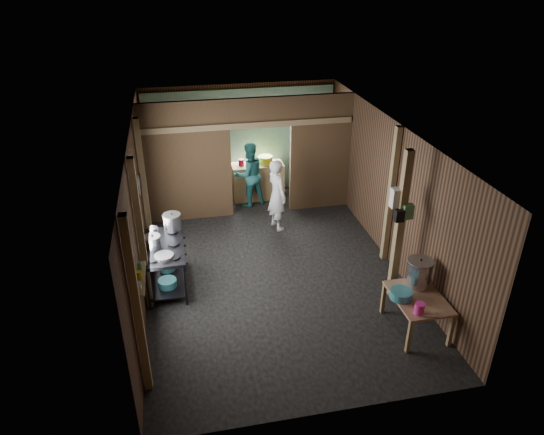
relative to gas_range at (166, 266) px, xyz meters
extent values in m
cube|color=black|center=(1.88, 0.29, -0.40)|extent=(4.50, 7.00, 0.00)
cube|color=#3C3936|center=(1.88, 0.29, 2.20)|extent=(4.50, 7.00, 0.00)
cube|color=brown|center=(1.88, 3.79, 0.90)|extent=(4.50, 0.00, 2.60)
cube|color=brown|center=(1.88, -3.21, 0.90)|extent=(4.50, 0.00, 2.60)
cube|color=brown|center=(-0.37, 0.29, 0.90)|extent=(0.00, 7.00, 2.60)
cube|color=brown|center=(4.13, 0.29, 0.90)|extent=(0.00, 7.00, 2.60)
cube|color=brown|center=(0.55, 2.49, 0.90)|extent=(1.85, 0.10, 2.60)
cube|color=brown|center=(3.46, 2.49, 0.90)|extent=(1.35, 0.10, 2.60)
cube|color=brown|center=(2.13, 2.49, 1.90)|extent=(1.30, 0.10, 0.60)
cube|color=#77ABAD|center=(1.88, 3.73, 0.85)|extent=(4.40, 0.06, 2.50)
cube|color=#9B7F52|center=(2.18, 3.24, 0.02)|extent=(1.20, 0.50, 0.85)
cylinder|color=silver|center=(2.13, 3.69, 1.50)|extent=(0.20, 0.03, 0.20)
cube|color=#9B7F52|center=(-0.30, -2.31, 0.90)|extent=(0.10, 0.12, 2.60)
cube|color=#9B7F52|center=(-0.30, -0.51, 0.90)|extent=(0.10, 0.12, 2.60)
cube|color=#9B7F52|center=(-0.30, 1.49, 0.90)|extent=(0.10, 0.12, 2.60)
cube|color=#9B7F52|center=(4.06, 0.09, 0.90)|extent=(0.10, 0.12, 2.60)
cube|color=#9B7F52|center=(3.73, -1.01, 0.90)|extent=(0.12, 0.12, 2.60)
cube|color=#9B7F52|center=(1.88, 2.44, 1.65)|extent=(4.40, 0.12, 0.12)
cylinder|color=#949494|center=(-0.33, 0.69, 1.25)|extent=(0.03, 0.34, 0.34)
cylinder|color=black|center=(-0.33, 1.09, 1.15)|extent=(0.03, 0.30, 0.30)
cube|color=#9B7F52|center=(-0.27, -1.81, 1.00)|extent=(0.14, 0.80, 0.03)
cylinder|color=silver|center=(-0.27, -2.06, 1.06)|extent=(0.07, 0.07, 0.10)
cylinder|color=gold|center=(-0.27, -1.81, 1.06)|extent=(0.08, 0.08, 0.10)
cylinder|color=#498F5F|center=(-0.27, -1.59, 1.06)|extent=(0.06, 0.06, 0.10)
cube|color=silver|center=(3.68, -0.93, 1.38)|extent=(0.22, 0.15, 0.32)
cube|color=#498F5F|center=(3.80, -1.07, 1.20)|extent=(0.16, 0.12, 0.24)
cube|color=black|center=(3.66, -1.09, 1.15)|extent=(0.14, 0.10, 0.20)
cylinder|color=#B8B8C4|center=(-0.17, 0.48, 0.46)|extent=(0.20, 0.20, 0.11)
cylinder|color=teal|center=(0.00, -0.25, -0.18)|extent=(0.31, 0.31, 0.13)
cylinder|color=teal|center=(0.00, 0.26, -0.19)|extent=(0.29, 0.29, 0.12)
cylinder|color=teal|center=(3.44, -1.89, 0.25)|extent=(0.43, 0.43, 0.13)
cylinder|color=#EF309F|center=(3.53, -2.28, 0.28)|extent=(0.14, 0.14, 0.17)
cube|color=#B8B8C4|center=(3.69, -2.39, 0.20)|extent=(0.30, 0.12, 0.01)
cylinder|color=gold|center=(2.37, 3.24, 0.54)|extent=(0.33, 0.33, 0.18)
cylinder|color=maroon|center=(1.81, 3.24, 0.52)|extent=(0.13, 0.13, 0.15)
imported|color=white|center=(2.32, 1.69, 0.36)|extent=(0.52, 0.64, 1.52)
imported|color=#266D6C|center=(1.93, 2.90, 0.35)|extent=(0.87, 0.77, 1.51)
camera|label=1|loc=(0.34, -7.39, 4.70)|focal=32.78mm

